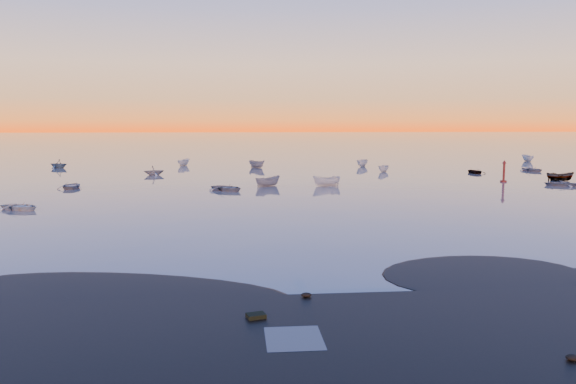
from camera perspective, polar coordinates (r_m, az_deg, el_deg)
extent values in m
plane|color=slate|center=(128.31, -2.23, 3.60)|extent=(600.00, 600.00, 0.00)
imported|color=gray|center=(65.50, -6.20, 0.14)|extent=(4.15, 4.30, 1.06)
imported|color=gray|center=(69.61, -2.07, 0.59)|extent=(3.22, 3.88, 1.25)
cylinder|color=#4E1210|center=(79.94, 21.04, 1.00)|extent=(0.84, 0.84, 0.28)
cylinder|color=#4E1210|center=(79.83, 21.08, 1.84)|extent=(0.30, 0.30, 2.44)
cone|color=#4E1210|center=(79.73, 21.13, 2.88)|extent=(0.56, 0.56, 0.47)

